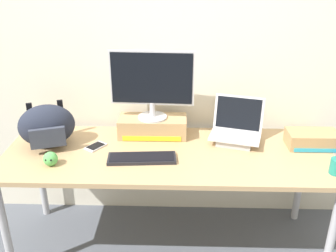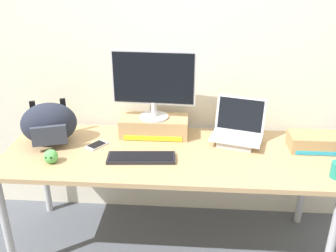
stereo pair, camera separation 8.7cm
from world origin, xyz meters
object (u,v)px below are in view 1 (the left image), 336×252
at_px(plush_toy, 51,159).
at_px(cell_phone, 96,146).
at_px(open_laptop, 236,134).
at_px(messenger_backpack, 47,126).
at_px(toner_box_yellow, 153,126).
at_px(toner_box_cyan, 312,139).
at_px(external_keyboard, 142,158).
at_px(desktop_monitor, 152,83).

bearing_deg(plush_toy, cell_phone, 47.36).
height_order(open_laptop, cell_phone, open_laptop).
bearing_deg(messenger_backpack, toner_box_yellow, -4.69).
bearing_deg(open_laptop, toner_box_yellow, -172.78).
bearing_deg(toner_box_cyan, plush_toy, -169.76).
distance_m(plush_toy, toner_box_cyan, 1.63).
xyz_separation_m(open_laptop, external_keyboard, (-0.60, -0.27, -0.05)).
xyz_separation_m(external_keyboard, toner_box_cyan, (1.08, 0.21, 0.04)).
height_order(cell_phone, toner_box_cyan, toner_box_cyan).
distance_m(toner_box_yellow, toner_box_cyan, 1.04).
relative_size(cell_phone, plush_toy, 1.82).
height_order(toner_box_yellow, open_laptop, open_laptop).
bearing_deg(cell_phone, toner_box_yellow, 63.13).
xyz_separation_m(messenger_backpack, cell_phone, (0.31, -0.02, -0.13)).
bearing_deg(plush_toy, external_keyboard, 8.52).
height_order(toner_box_yellow, toner_box_cyan, toner_box_yellow).
relative_size(toner_box_yellow, cell_phone, 2.97).
relative_size(external_keyboard, cell_phone, 2.72).
distance_m(toner_box_yellow, messenger_backpack, 0.69).
distance_m(desktop_monitor, messenger_backpack, 0.72).
height_order(open_laptop, messenger_backpack, open_laptop).
distance_m(toner_box_yellow, desktop_monitor, 0.31).
relative_size(external_keyboard, plush_toy, 4.96).
relative_size(desktop_monitor, plush_toy, 6.49).
bearing_deg(toner_box_yellow, cell_phone, -151.59).
bearing_deg(toner_box_yellow, open_laptop, -8.21).
distance_m(external_keyboard, toner_box_cyan, 1.10).
bearing_deg(open_laptop, cell_phone, -157.53).
distance_m(toner_box_yellow, plush_toy, 0.71).
relative_size(messenger_backpack, cell_phone, 2.64).
xyz_separation_m(external_keyboard, plush_toy, (-0.53, -0.08, 0.03)).
height_order(open_laptop, toner_box_cyan, open_laptop).
bearing_deg(external_keyboard, messenger_backpack, 159.77).
relative_size(toner_box_yellow, plush_toy, 5.40).
distance_m(desktop_monitor, plush_toy, 0.78).
relative_size(desktop_monitor, toner_box_cyan, 1.72).
height_order(toner_box_yellow, plush_toy, toner_box_yellow).
xyz_separation_m(open_laptop, messenger_backpack, (-1.22, -0.09, 0.08)).
bearing_deg(plush_toy, toner_box_yellow, 36.73).
bearing_deg(desktop_monitor, plush_toy, -140.51).
bearing_deg(toner_box_cyan, desktop_monitor, 172.61).
distance_m(toner_box_yellow, cell_phone, 0.41).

